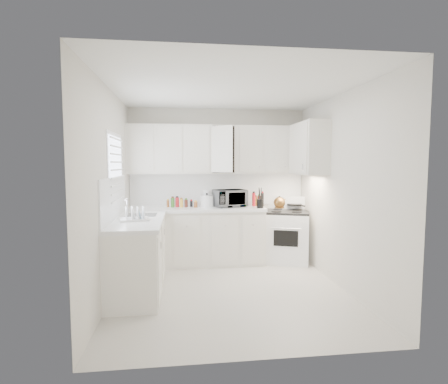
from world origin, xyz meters
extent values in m
plane|color=beige|center=(0.00, 0.00, 0.00)|extent=(3.20, 3.20, 0.00)
plane|color=white|center=(0.00, 0.00, 2.60)|extent=(3.20, 3.20, 0.00)
plane|color=silver|center=(0.00, 1.60, 1.30)|extent=(3.00, 0.00, 3.00)
plane|color=silver|center=(0.00, -1.60, 1.30)|extent=(3.00, 0.00, 3.00)
plane|color=silver|center=(-1.50, 0.00, 1.30)|extent=(0.00, 3.20, 3.20)
plane|color=silver|center=(1.50, 0.00, 1.30)|extent=(0.00, 3.20, 3.20)
cube|color=white|center=(-0.39, 1.29, 0.93)|extent=(2.24, 0.64, 0.05)
cube|color=white|center=(-1.19, 0.20, 0.93)|extent=(0.64, 1.62, 0.05)
cube|color=white|center=(0.00, 1.59, 1.23)|extent=(2.98, 0.02, 0.55)
cube|color=white|center=(-1.49, 0.20, 1.23)|extent=(0.02, 1.60, 0.55)
imported|color=gray|center=(0.17, 1.32, 1.12)|extent=(0.57, 0.42, 0.35)
cylinder|color=white|center=(-0.20, 1.46, 1.08)|extent=(0.12, 0.12, 0.27)
cylinder|color=#9C562A|center=(-0.85, 1.42, 1.02)|extent=(0.06, 0.06, 0.13)
cylinder|color=#367125|center=(-0.78, 1.33, 1.02)|extent=(0.06, 0.06, 0.13)
cylinder|color=red|center=(-0.70, 1.42, 1.02)|extent=(0.06, 0.06, 0.13)
cylinder|color=yellow|center=(-0.62, 1.33, 1.02)|extent=(0.06, 0.06, 0.13)
cylinder|color=#532217|center=(-0.55, 1.42, 1.02)|extent=(0.06, 0.06, 0.13)
cylinder|color=black|center=(-0.47, 1.33, 1.02)|extent=(0.06, 0.06, 0.13)
cylinder|color=#9C562A|center=(-0.40, 1.42, 1.02)|extent=(0.06, 0.06, 0.13)
cylinder|color=red|center=(0.58, 1.46, 1.05)|extent=(0.06, 0.06, 0.19)
cylinder|color=yellow|center=(0.64, 1.40, 1.05)|extent=(0.06, 0.06, 0.19)
cylinder|color=#532217|center=(0.69, 1.46, 1.05)|extent=(0.06, 0.06, 0.19)
cylinder|color=black|center=(0.74, 1.40, 1.05)|extent=(0.06, 0.06, 0.19)
camera|label=1|loc=(-0.62, -4.36, 1.68)|focal=27.69mm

